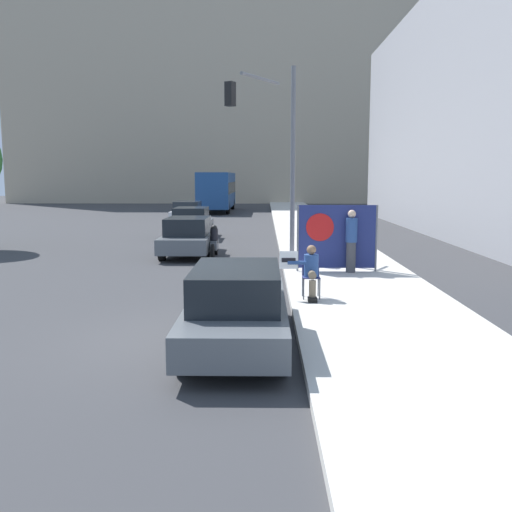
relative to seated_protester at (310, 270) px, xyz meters
name	(u,v)px	position (x,y,z in m)	size (l,w,h in m)	color
ground_plane	(197,340)	(-2.29, -2.90, -0.84)	(160.00, 160.00, 0.00)	#38383A
sidewalk_curb	(321,243)	(1.43, 12.10, -0.76)	(3.80, 90.00, 0.17)	beige
building_backdrop_far	(238,75)	(-4.29, 57.04, 14.11)	(52.00, 12.00, 29.91)	tan
seated_protester	(310,270)	(0.00, 0.00, 0.00)	(0.94, 0.77, 1.24)	#474C56
jogger_on_sidewalk	(351,240)	(1.49, 3.68, 0.28)	(0.34, 0.34, 1.85)	#424247
pedestrian_behind	(333,233)	(1.21, 5.94, 0.27)	(0.34, 0.34, 1.83)	#424247
protest_banner	(336,237)	(1.08, 3.87, 0.37)	(2.39, 0.06, 1.98)	slate
traffic_light_pole	(270,134)	(-0.88, 6.89, 3.60)	(2.46, 2.23, 6.43)	slate
parked_car_curbside	(237,306)	(-1.55, -3.24, -0.12)	(1.71, 4.72, 1.43)	#565B60
car_on_road_nearest	(188,237)	(-3.94, 8.40, -0.11)	(1.78, 4.37, 1.46)	#565B60
car_on_road_midblock	(192,223)	(-4.60, 14.49, -0.09)	(1.76, 4.23, 1.52)	#565B60
car_on_road_distant	(188,211)	(-6.18, 24.95, -0.15)	(1.89, 4.48, 1.36)	silver
city_bus_on_road	(217,189)	(-5.13, 36.33, 1.07)	(2.57, 10.86, 3.32)	navy
motorcycle_on_road	(214,244)	(-2.92, 7.87, -0.31)	(0.28, 2.20, 1.22)	#565B60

